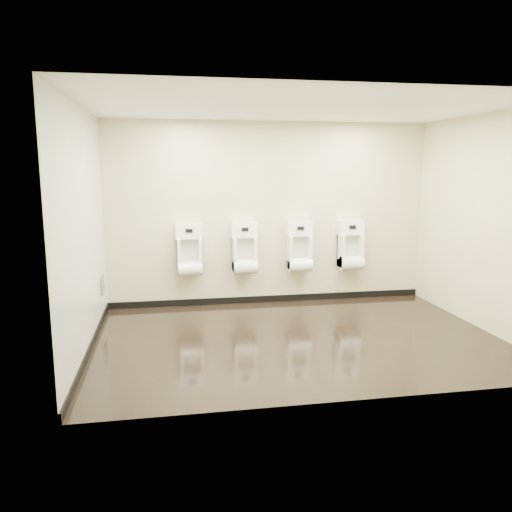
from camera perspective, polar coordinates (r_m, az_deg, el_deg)
The scene contains 14 objects.
ground at distance 6.37m, azimuth 4.73°, elevation -9.30°, with size 5.00×3.50×0.00m, color black.
ceiling at distance 6.05m, azimuth 5.13°, elevation 16.61°, with size 5.00×3.50×0.00m, color white.
back_wall at distance 7.74m, azimuth 1.58°, elevation 4.83°, with size 5.00×0.02×2.80m, color beige.
front_wall at distance 4.40m, azimuth 10.80°, elevation 0.63°, with size 5.00×0.02×2.80m, color beige.
left_wall at distance 5.92m, azimuth -19.18°, elevation 2.65°, with size 0.02×3.50×2.80m, color beige.
right_wall at distance 7.11m, azimuth 24.81°, elevation 3.43°, with size 0.02×3.50×2.80m, color beige.
tile_overlay_left at distance 5.92m, azimuth -19.13°, elevation 2.65°, with size 0.01×3.50×2.80m, color silver.
skirting_back at distance 7.97m, azimuth 1.55°, elevation -4.89°, with size 5.00×0.02×0.10m, color black.
skirting_left at distance 6.23m, azimuth -18.35°, elevation -9.76°, with size 0.02×3.50×0.10m, color black.
access_panel at distance 7.24m, azimuth -17.17°, elevation -3.21°, with size 0.04×0.25×0.25m.
urinal_0 at distance 7.53m, azimuth -7.61°, elevation 0.29°, with size 0.41×0.31×0.77m.
urinal_1 at distance 7.61m, azimuth -1.32°, elevation 0.48°, with size 0.41×0.31×0.77m.
urinal_2 at distance 7.78m, azimuth 4.98°, elevation 0.67°, with size 0.41×0.31×0.77m.
urinal_3 at distance 8.04m, azimuth 10.76°, elevation 0.83°, with size 0.41×0.31×0.77m.
Camera 1 is at (-1.55, -5.80, 2.11)m, focal length 35.00 mm.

